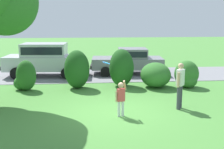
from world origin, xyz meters
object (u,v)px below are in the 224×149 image
object	(u,v)px
parked_sedan	(129,60)
frisbee	(106,63)
adult_onlooker	(180,83)
parked_suv	(45,58)
child_thrower	(121,96)

from	to	relation	value
parked_sedan	frisbee	bearing A→B (deg)	-104.77
parked_sedan	adult_onlooker	bearing A→B (deg)	-82.88
parked_suv	child_thrower	xyz separation A→B (m)	(3.54, -7.50, -0.36)
child_thrower	adult_onlooker	distance (m)	2.41
parked_sedan	parked_suv	distance (m)	4.97
frisbee	parked_suv	bearing A→B (deg)	114.19
adult_onlooker	child_thrower	bearing A→B (deg)	-163.66
parked_suv	frisbee	world-z (taller)	parked_suv
parked_suv	child_thrower	world-z (taller)	parked_suv
frisbee	adult_onlooker	bearing A→B (deg)	0.92
parked_sedan	parked_suv	xyz separation A→B (m)	(-4.96, -0.24, 0.23)
parked_suv	adult_onlooker	bearing A→B (deg)	-49.44
frisbee	child_thrower	bearing A→B (deg)	-54.23
parked_sedan	frisbee	size ratio (longest dim) A/B	16.09
child_thrower	frisbee	xyz separation A→B (m)	(-0.45, 0.63, 1.08)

